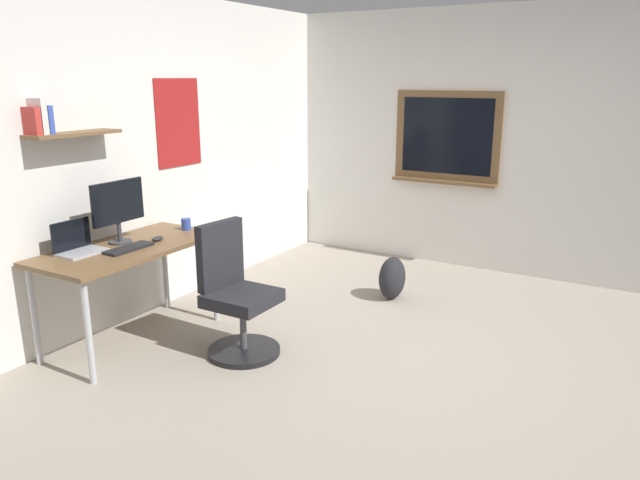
% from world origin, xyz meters
% --- Properties ---
extents(ground_plane, '(5.20, 5.20, 0.00)m').
position_xyz_m(ground_plane, '(0.00, 0.00, 0.00)').
color(ground_plane, '#9E9384').
rests_on(ground_plane, ground).
extents(wall_back, '(5.00, 0.30, 2.60)m').
position_xyz_m(wall_back, '(-0.00, 2.45, 1.30)').
color(wall_back, silver).
rests_on(wall_back, ground).
extents(wall_right, '(0.22, 5.00, 2.60)m').
position_xyz_m(wall_right, '(2.45, 0.03, 1.30)').
color(wall_right, silver).
rests_on(wall_right, ground).
extents(desk, '(1.36, 0.67, 0.74)m').
position_xyz_m(desk, '(-0.68, 2.04, 0.67)').
color(desk, brown).
rests_on(desk, ground).
extents(office_chair, '(0.52, 0.52, 0.95)m').
position_xyz_m(office_chair, '(-0.44, 1.25, 0.41)').
color(office_chair, black).
rests_on(office_chair, ground).
extents(laptop, '(0.31, 0.21, 0.23)m').
position_xyz_m(laptop, '(-0.99, 2.19, 0.80)').
color(laptop, '#ADAFB5').
rests_on(laptop, desk).
extents(monitor_primary, '(0.46, 0.17, 0.46)m').
position_xyz_m(monitor_primary, '(-0.65, 2.14, 1.01)').
color(monitor_primary, '#38383D').
rests_on(monitor_primary, desk).
extents(keyboard, '(0.37, 0.13, 0.02)m').
position_xyz_m(keyboard, '(-0.75, 1.95, 0.75)').
color(keyboard, black).
rests_on(keyboard, desk).
extents(computer_mouse, '(0.10, 0.06, 0.03)m').
position_xyz_m(computer_mouse, '(-0.47, 1.95, 0.76)').
color(computer_mouse, '#262628').
rests_on(computer_mouse, desk).
extents(coffee_mug, '(0.08, 0.08, 0.09)m').
position_xyz_m(coffee_mug, '(-0.10, 2.00, 0.79)').
color(coffee_mug, '#334CA5').
rests_on(coffee_mug, desk).
extents(backpack, '(0.32, 0.22, 0.39)m').
position_xyz_m(backpack, '(1.12, 0.73, 0.19)').
color(backpack, '#232328').
rests_on(backpack, ground).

